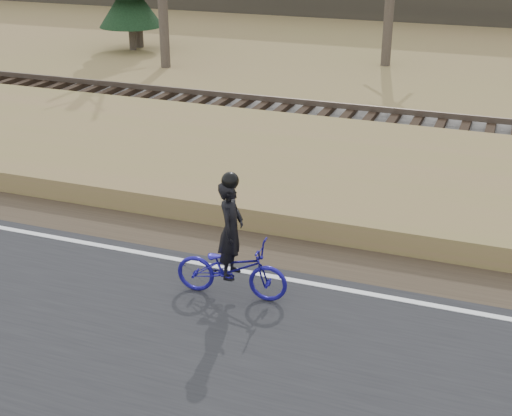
% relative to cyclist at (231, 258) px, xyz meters
% --- Properties ---
extents(ground, '(120.00, 120.00, 0.00)m').
position_rel_cyclist_xyz_m(ground, '(-4.58, 0.57, -0.70)').
color(ground, olive).
rests_on(ground, ground).
extents(edge_line, '(120.00, 0.12, 0.01)m').
position_rel_cyclist_xyz_m(edge_line, '(-4.58, 0.77, -0.63)').
color(edge_line, silver).
rests_on(edge_line, road).
extents(shoulder, '(120.00, 1.60, 0.04)m').
position_rel_cyclist_xyz_m(shoulder, '(-4.58, 1.77, -0.68)').
color(shoulder, '#473A2B').
rests_on(shoulder, ground).
extents(embankment, '(120.00, 5.00, 0.44)m').
position_rel_cyclist_xyz_m(embankment, '(-4.58, 4.77, -0.48)').
color(embankment, olive).
rests_on(embankment, ground).
extents(ballast, '(120.00, 3.00, 0.45)m').
position_rel_cyclist_xyz_m(ballast, '(-4.58, 8.57, -0.47)').
color(ballast, slate).
rests_on(ballast, ground).
extents(railroad, '(120.00, 2.40, 0.29)m').
position_rel_cyclist_xyz_m(railroad, '(-4.58, 8.57, -0.17)').
color(railroad, black).
rests_on(railroad, ballast).
extents(cyclist, '(1.81, 0.77, 2.03)m').
position_rel_cyclist_xyz_m(cyclist, '(0.00, 0.00, 0.00)').
color(cyclist, navy).
rests_on(cyclist, road).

